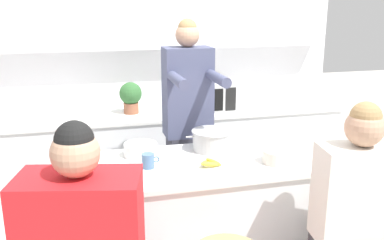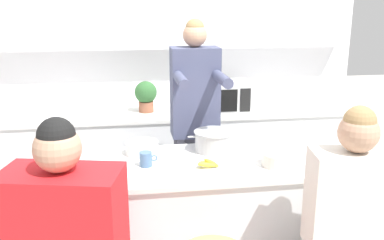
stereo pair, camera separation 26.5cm
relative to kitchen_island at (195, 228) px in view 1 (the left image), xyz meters
The scene contains 11 objects.
wall_back 2.04m from the kitchen_island, 90.00° to the left, with size 3.84×0.22×2.70m.
back_counter 1.42m from the kitchen_island, 90.00° to the left, with size 3.56×0.64×0.89m.
kitchen_island is the anchor object (origin of this frame).
person_cooking 0.71m from the kitchen_island, 80.18° to the left, with size 0.35×0.58×1.77m.
cooking_pot 0.58m from the kitchen_island, 47.93° to the left, with size 0.36×0.27×0.13m.
fruit_bowl 0.62m from the kitchen_island, 148.40° to the left, with size 0.21×0.21×0.08m.
mixing_bowl_steel 0.71m from the kitchen_island, 15.97° to the right, with size 0.20×0.20×0.08m.
coffee_cup_near 0.58m from the kitchen_island, behind, with size 0.11×0.08×0.09m.
banana_bunch 0.49m from the kitchen_island, 56.64° to the right, with size 0.15×0.11×0.05m.
microwave 1.57m from the kitchen_island, 71.45° to the left, with size 0.53×0.40×0.27m.
potted_plant 1.56m from the kitchen_island, 98.92° to the left, with size 0.20×0.20×0.29m.
Camera 1 is at (-0.65, -2.40, 1.88)m, focal length 40.00 mm.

